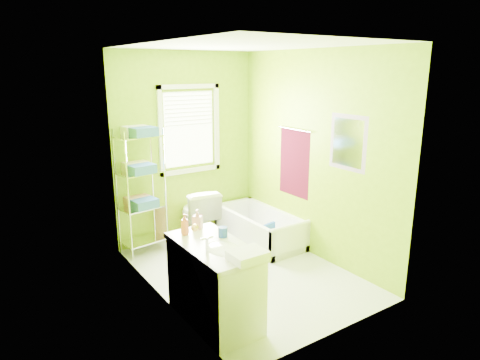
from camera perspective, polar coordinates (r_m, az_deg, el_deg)
ground at (r=5.23m, az=0.64°, el=-12.21°), size 2.90×2.90×0.00m
room_envelope at (r=4.74m, az=0.69°, el=4.71°), size 2.14×2.94×2.62m
window at (r=5.97m, az=-6.75°, el=7.34°), size 0.92×0.05×1.22m
door at (r=3.54m, az=-4.07°, el=-8.07°), size 0.09×0.80×2.00m
right_wall_decor at (r=5.41m, az=9.88°, el=3.31°), size 0.04×1.48×1.17m
bathtub at (r=6.06m, az=2.77°, el=-6.89°), size 0.64×1.38×0.45m
toilet at (r=5.96m, az=-5.60°, el=-4.69°), size 0.58×0.85×0.80m
vanity at (r=4.17m, az=-3.38°, el=-13.16°), size 0.54×1.10×1.00m
wire_shelf_unit at (r=5.62m, az=-13.02°, el=0.42°), size 0.60×0.48×1.67m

